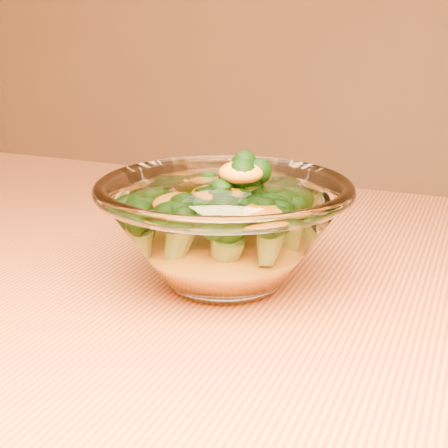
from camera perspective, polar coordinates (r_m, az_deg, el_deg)
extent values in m
cube|color=#C3723A|center=(0.47, -2.21, -10.14)|extent=(1.20, 0.80, 0.04)
cylinder|color=brown|center=(1.18, -19.38, -13.59)|extent=(0.06, 0.06, 0.71)
ellipsoid|color=white|center=(0.51, 0.00, -4.70)|extent=(0.09, 0.09, 0.02)
torus|color=white|center=(0.48, 0.00, 3.36)|extent=(0.20, 0.20, 0.01)
ellipsoid|color=orange|center=(0.50, 0.00, -2.54)|extent=(0.11, 0.11, 0.03)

